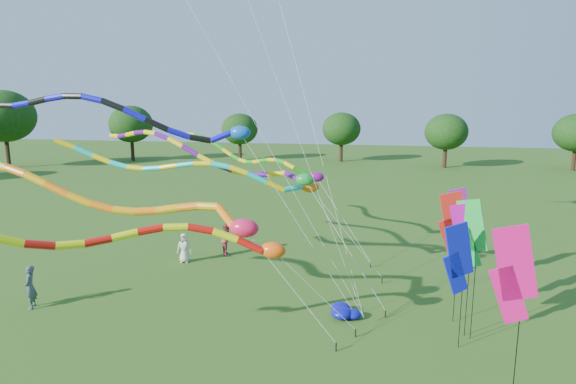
% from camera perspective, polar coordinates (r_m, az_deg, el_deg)
% --- Properties ---
extents(ground, '(160.00, 160.00, 0.00)m').
position_cam_1_polar(ground, '(15.90, -1.37, -20.97)').
color(ground, '#265416').
rests_on(ground, ground).
extents(tree_ring, '(118.98, 118.53, 9.52)m').
position_cam_1_polar(tree_ring, '(13.86, -19.00, -3.29)').
color(tree_ring, '#382314').
rests_on(tree_ring, ground).
extents(tube_kite_red, '(12.69, 6.43, 6.29)m').
position_cam_1_polar(tube_kite_red, '(15.70, -17.42, -5.22)').
color(tube_kite_red, black).
rests_on(tube_kite_red, ground).
extents(tube_kite_orange, '(14.42, 1.14, 6.69)m').
position_cam_1_polar(tube_kite_orange, '(18.07, -17.54, -1.28)').
color(tube_kite_orange, black).
rests_on(tube_kite_orange, ground).
extents(tube_kite_purple, '(14.28, 5.20, 7.58)m').
position_cam_1_polar(tube_kite_purple, '(21.99, -8.61, 4.05)').
color(tube_kite_purple, black).
rests_on(tube_kite_purple, ground).
extents(tube_kite_blue, '(14.94, 2.05, 9.24)m').
position_cam_1_polar(tube_kite_blue, '(19.00, -18.32, 8.40)').
color(tube_kite_blue, black).
rests_on(tube_kite_blue, ground).
extents(tube_kite_cyan, '(14.43, 2.45, 7.20)m').
position_cam_1_polar(tube_kite_cyan, '(21.70, -8.96, 2.33)').
color(tube_kite_cyan, black).
rests_on(tube_kite_cyan, ground).
extents(tube_kite_green, '(11.94, 5.62, 6.91)m').
position_cam_1_polar(tube_kite_green, '(27.77, -2.97, 3.74)').
color(tube_kite_green, black).
rests_on(tube_kite_green, ground).
extents(banner_pole_violet, '(1.15, 0.33, 4.64)m').
position_cam_1_polar(banner_pole_violet, '(22.59, 19.54, -2.61)').
color(banner_pole_violet, black).
rests_on(banner_pole_violet, ground).
extents(banner_pole_blue_a, '(1.09, 0.55, 4.48)m').
position_cam_1_polar(banner_pole_blue_a, '(17.03, 19.49, -7.47)').
color(banner_pole_blue_a, black).
rests_on(banner_pole_blue_a, ground).
extents(banner_pole_green, '(1.09, 0.54, 5.10)m').
position_cam_1_polar(banner_pole_green, '(17.83, 20.83, -4.66)').
color(banner_pole_green, black).
rests_on(banner_pole_green, ground).
extents(banner_pole_red, '(1.16, 0.29, 5.14)m').
position_cam_1_polar(banner_pole_red, '(18.84, 18.95, -3.63)').
color(banner_pole_red, black).
rests_on(banner_pole_red, ground).
extents(banner_pole_magenta_a, '(1.16, 0.08, 5.55)m').
position_cam_1_polar(banner_pole_magenta_a, '(12.78, 25.08, -8.94)').
color(banner_pole_magenta_a, black).
rests_on(banner_pole_magenta_a, ground).
extents(banner_pole_magenta_b, '(1.16, 0.09, 4.94)m').
position_cam_1_polar(banner_pole_magenta_b, '(17.94, 20.15, -5.06)').
color(banner_pole_magenta_b, black).
rests_on(banner_pole_magenta_b, ground).
extents(blue_nylon_heap, '(1.48, 1.06, 0.49)m').
position_cam_1_polar(blue_nylon_heap, '(19.30, 6.45, -14.28)').
color(blue_nylon_heap, '#0C0EA1').
rests_on(blue_nylon_heap, ground).
extents(person_a, '(0.85, 0.64, 1.56)m').
position_cam_1_polar(person_a, '(25.92, -12.19, -6.48)').
color(person_a, beige).
rests_on(person_a, ground).
extents(person_b, '(0.66, 0.77, 1.80)m').
position_cam_1_polar(person_b, '(22.54, -28.24, -9.90)').
color(person_b, '#3E4B57').
rests_on(person_b, ground).
extents(person_c, '(0.99, 1.07, 1.77)m').
position_cam_1_polar(person_c, '(26.74, -7.24, -5.55)').
color(person_c, '#96363C').
rests_on(person_c, ground).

